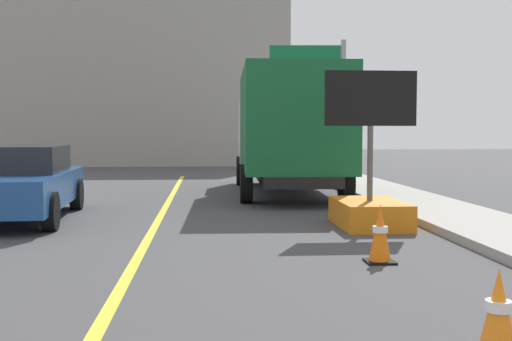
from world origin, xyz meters
name	(u,v)px	position (x,y,z in m)	size (l,w,h in m)	color
lane_center_stripe	(104,318)	(0.00, 6.00, 0.00)	(0.14, 36.00, 0.01)	yellow
arrow_board_trailer	(370,199)	(3.74, 11.16, 0.48)	(1.60, 1.80, 2.70)	orange
box_truck	(288,128)	(3.05, 17.01, 1.74)	(2.79, 7.71, 3.16)	black
pickup_car	(14,183)	(-2.69, 12.50, 0.70)	(2.27, 4.55, 1.38)	navy
highway_guide_sign	(322,83)	(5.11, 23.28, 3.42)	(2.78, 0.32, 5.00)	gray
far_building_block	(152,79)	(-2.02, 34.76, 4.48)	(13.88, 8.52, 8.95)	gray
traffic_cone_near_sign	(498,313)	(3.03, 4.81, 0.32)	(0.36, 0.36, 0.66)	black
traffic_cone_mid_lane	(380,234)	(3.08, 8.13, 0.37)	(0.36, 0.36, 0.75)	black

